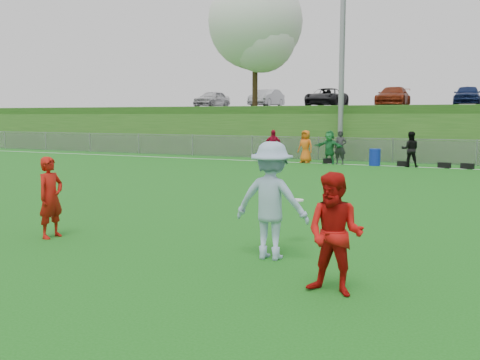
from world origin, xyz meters
The scene contains 16 objects.
ground centered at (0.00, 0.00, 0.00)m, with size 120.00×120.00×0.00m, color #176114.
sideline_far centered at (0.00, 18.00, 0.01)m, with size 60.00×0.10×0.01m, color white.
fence centered at (0.00, 20.00, 0.65)m, with size 58.00×0.06×1.30m.
light_pole centered at (-3.00, 20.80, 6.71)m, with size 1.20×0.40×12.15m.
berm centered at (0.00, 31.00, 1.50)m, with size 120.00×18.00×3.00m, color #1F4F16.
parking_lot centered at (0.00, 33.00, 3.05)m, with size 120.00×12.00×0.10m, color black.
tree_white_flowering centered at (-9.84, 24.92, 8.32)m, with size 6.30×6.30×8.78m.
car_row centered at (-1.17, 32.00, 3.82)m, with size 32.04×5.18×1.44m.
spectator_row centered at (-2.67, 18.00, 0.85)m, with size 8.03×0.77×1.69m.
gear_bags centered at (1.07, 18.10, 0.13)m, with size 7.17×0.47×0.26m.
player_red_left centered at (-3.42, -0.52, 0.82)m, with size 0.60×0.39×1.64m, color #AD130C.
player_red_center centered at (2.68, -1.49, 0.85)m, with size 0.83×0.64×1.70m, color #BA0F0C.
player_blue centered at (1.20, -0.11, 1.01)m, with size 1.31×0.75×2.02m, color #99B4D4.
frisbee centered at (1.22, 1.11, 0.84)m, with size 0.29×0.29×0.03m.
recycling_bin centered at (-0.53, 17.99, 0.41)m, with size 0.55×0.55×0.82m, color #0E26A1.
camp_chair centered at (-6.45, 17.85, 0.28)m, with size 0.65×0.66×0.94m.
Camera 1 is at (4.52, -8.53, 2.46)m, focal length 40.00 mm.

